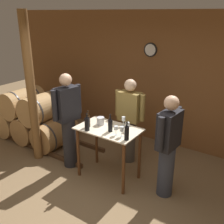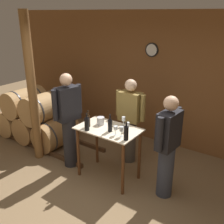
# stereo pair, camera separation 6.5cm
# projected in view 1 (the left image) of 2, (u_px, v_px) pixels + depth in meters

# --- Properties ---
(ground_plane) EXTENTS (14.00, 14.00, 0.00)m
(ground_plane) POSITION_uv_depth(u_px,v_px,m) (82.00, 209.00, 3.76)
(ground_plane) COLOR brown
(back_wall) EXTENTS (8.40, 0.08, 2.70)m
(back_wall) POSITION_uv_depth(u_px,v_px,m) (163.00, 80.00, 5.31)
(back_wall) COLOR brown
(back_wall) RESTS_ON ground_plane
(barrel_rack) EXTENTS (3.25, 0.86, 1.11)m
(barrel_rack) POSITION_uv_depth(u_px,v_px,m) (34.00, 118.00, 5.68)
(barrel_rack) COLOR #4C331E
(barrel_rack) RESTS_ON ground_plane
(tasting_table) EXTENTS (1.01, 0.63, 0.91)m
(tasting_table) POSITION_uv_depth(u_px,v_px,m) (109.00, 139.00, 4.26)
(tasting_table) COLOR beige
(tasting_table) RESTS_ON ground_plane
(wooden_post) EXTENTS (0.16, 0.16, 2.70)m
(wooden_post) POSITION_uv_depth(u_px,v_px,m) (31.00, 91.00, 4.63)
(wooden_post) COLOR brown
(wooden_post) RESTS_ON ground_plane
(wine_bottle_far_left) EXTENTS (0.07, 0.07, 0.28)m
(wine_bottle_far_left) POSITION_uv_depth(u_px,v_px,m) (88.00, 121.00, 4.22)
(wine_bottle_far_left) COLOR black
(wine_bottle_far_left) RESTS_ON tasting_table
(wine_bottle_left) EXTENTS (0.08, 0.08, 0.29)m
(wine_bottle_left) POSITION_uv_depth(u_px,v_px,m) (87.00, 124.00, 4.08)
(wine_bottle_left) COLOR black
(wine_bottle_left) RESTS_ON tasting_table
(wine_bottle_center) EXTENTS (0.07, 0.07, 0.29)m
(wine_bottle_center) POSITION_uv_depth(u_px,v_px,m) (110.00, 125.00, 4.05)
(wine_bottle_center) COLOR black
(wine_bottle_center) RESTS_ON tasting_table
(wine_bottle_right) EXTENTS (0.07, 0.07, 0.29)m
(wine_bottle_right) POSITION_uv_depth(u_px,v_px,m) (127.00, 133.00, 3.77)
(wine_bottle_right) COLOR black
(wine_bottle_right) RESTS_ON tasting_table
(wine_glass_near_left) EXTENTS (0.06, 0.06, 0.16)m
(wine_glass_near_left) POSITION_uv_depth(u_px,v_px,m) (124.00, 119.00, 4.24)
(wine_glass_near_left) COLOR silver
(wine_glass_near_left) RESTS_ON tasting_table
(wine_glass_near_center) EXTENTS (0.06, 0.06, 0.15)m
(wine_glass_near_center) POSITION_uv_depth(u_px,v_px,m) (116.00, 128.00, 3.92)
(wine_glass_near_center) COLOR silver
(wine_glass_near_center) RESTS_ON tasting_table
(wine_glass_near_right) EXTENTS (0.07, 0.07, 0.14)m
(wine_glass_near_right) POSITION_uv_depth(u_px,v_px,m) (128.00, 125.00, 4.07)
(wine_glass_near_right) COLOR silver
(wine_glass_near_right) RESTS_ON tasting_table
(wine_glass_far_side) EXTENTS (0.06, 0.06, 0.16)m
(wine_glass_far_side) POSITION_uv_depth(u_px,v_px,m) (122.00, 129.00, 3.88)
(wine_glass_far_side) COLOR silver
(wine_glass_far_side) RESTS_ON tasting_table
(ice_bucket) EXTENTS (0.12, 0.12, 0.13)m
(ice_bucket) POSITION_uv_depth(u_px,v_px,m) (101.00, 121.00, 4.32)
(ice_bucket) COLOR silver
(ice_bucket) RESTS_ON tasting_table
(person_host) EXTENTS (0.59, 0.24, 1.58)m
(person_host) POSITION_uv_depth(u_px,v_px,m) (129.00, 120.00, 4.72)
(person_host) COLOR #4C4742
(person_host) RESTS_ON ground_plane
(person_visitor_with_scarf) EXTENTS (0.25, 0.59, 1.60)m
(person_visitor_with_scarf) POSITION_uv_depth(u_px,v_px,m) (168.00, 145.00, 3.79)
(person_visitor_with_scarf) COLOR #333847
(person_visitor_with_scarf) RESTS_ON ground_plane
(person_visitor_bearded) EXTENTS (0.29, 0.58, 1.72)m
(person_visitor_bearded) POSITION_uv_depth(u_px,v_px,m) (68.00, 119.00, 4.53)
(person_visitor_bearded) COLOR #232328
(person_visitor_bearded) RESTS_ON ground_plane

